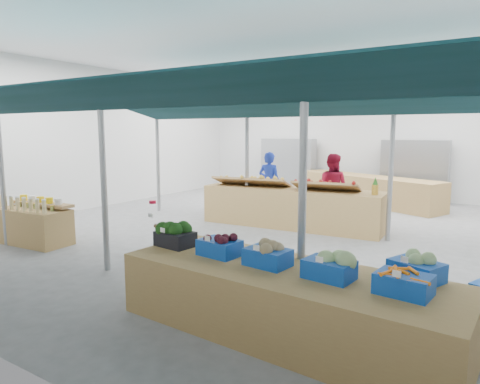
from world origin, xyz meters
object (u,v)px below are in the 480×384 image
(vendor_left, at_px, (269,183))
(fruit_counter, at_px, (291,208))
(bottle_shelf, at_px, (35,224))
(vendor_right, at_px, (331,188))
(veg_counter, at_px, (283,301))

(vendor_left, bearing_deg, fruit_counter, 133.62)
(bottle_shelf, bearing_deg, vendor_left, 59.71)
(bottle_shelf, height_order, fruit_counter, bottle_shelf)
(vendor_right, bearing_deg, veg_counter, 101.60)
(bottle_shelf, relative_size, vendor_left, 0.96)
(bottle_shelf, distance_m, vendor_left, 5.96)
(bottle_shelf, height_order, veg_counter, bottle_shelf)
(vendor_left, bearing_deg, bottle_shelf, 60.01)
(veg_counter, bearing_deg, vendor_right, 108.78)
(fruit_counter, bearing_deg, vendor_right, 57.52)
(fruit_counter, bearing_deg, vendor_left, 133.62)
(veg_counter, distance_m, fruit_counter, 5.60)
(veg_counter, distance_m, vendor_right, 6.45)
(vendor_left, relative_size, vendor_right, 1.00)
(vendor_left, distance_m, vendor_right, 1.80)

